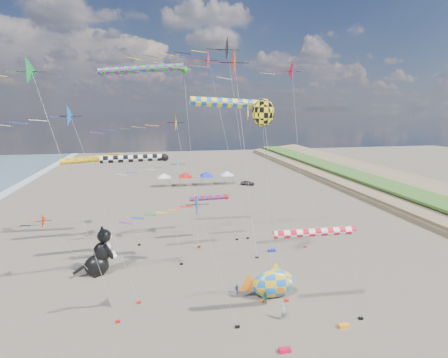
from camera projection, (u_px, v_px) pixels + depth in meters
name	position (u px, v px, depth m)	size (l,w,h in m)	color
delta_kite_0	(223.00, 64.00, 28.07)	(12.50, 2.75, 23.12)	red
delta_kite_1	(225.00, 50.00, 37.21)	(13.65, 2.94, 25.83)	black
delta_kite_2	(41.00, 221.00, 35.66)	(9.21, 1.70, 7.88)	#F02705
delta_kite_3	(287.00, 73.00, 41.02)	(12.44, 2.72, 23.66)	red
delta_kite_4	(21.00, 73.00, 24.80)	(12.37, 2.28, 21.88)	green
delta_kite_5	(205.00, 209.00, 26.59)	(7.61, 2.01, 11.78)	blue
delta_kite_6	(64.00, 120.00, 28.47)	(11.78, 1.96, 18.43)	blue
delta_kite_7	(203.00, 62.00, 43.32)	(17.11, 2.76, 25.38)	#F7263A
delta_kite_8	(168.00, 125.00, 41.51)	(12.02, 2.41, 17.59)	#E7BA0B
delta_kite_9	(168.00, 168.00, 43.22)	(9.56, 2.07, 12.15)	#0BCBD1
windsock_0	(211.00, 198.00, 46.76)	(6.70, 0.72, 6.65)	red
windsock_1	(231.00, 103.00, 33.61)	(8.76, 0.92, 18.99)	blue
windsock_2	(96.00, 159.00, 43.52)	(9.04, 0.80, 12.21)	#FFAF15
windsock_3	(137.00, 159.00, 37.62)	(8.44, 0.81, 13.12)	black
windsock_4	(146.00, 70.00, 40.46)	(11.41, 0.91, 22.91)	green
windsock_5	(318.00, 233.00, 27.84)	(8.30, 0.70, 8.66)	red
angelfish_kite	(261.00, 114.00, 33.37)	(3.74, 3.02, 18.92)	yellow
cat_inflatable	(99.00, 251.00, 38.14)	(3.98, 1.99, 5.38)	black
fish_inflatable	(273.00, 283.00, 33.62)	(5.65, 2.13, 3.60)	blue
person_adult	(283.00, 311.00, 30.15)	(0.55, 0.36, 1.52)	#92939E
child_green	(265.00, 298.00, 32.61)	(0.57, 0.44, 1.17)	#237A49
child_blue	(237.00, 289.00, 34.50)	(0.56, 0.23, 0.95)	navy
kite_bag_0	(344.00, 326.00, 29.17)	(0.90, 0.44, 0.30)	orange
kite_bag_1	(285.00, 350.00, 26.21)	(0.90, 0.44, 0.30)	red
kite_bag_2	(272.00, 250.00, 44.68)	(0.90, 0.44, 0.30)	#1520DB
tent_row	(196.00, 173.00, 82.59)	(19.20, 4.20, 3.80)	silver
parked_car	(248.00, 183.00, 83.48)	(1.34, 3.34, 1.14)	#26262D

